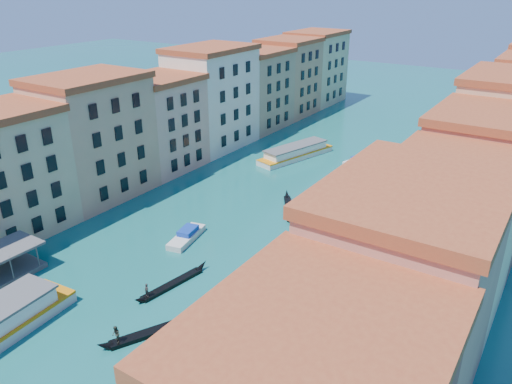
# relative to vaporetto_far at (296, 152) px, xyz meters

# --- Properties ---
(left_bank_palazzos) EXTENTS (12.80, 128.40, 21.00)m
(left_bank_palazzos) POSITION_rel_vaporetto_far_xyz_m (-18.94, -8.83, 8.50)
(left_bank_palazzos) COLOR beige
(left_bank_palazzos) RESTS_ON ground
(right_bank_palazzos) EXTENTS (12.80, 128.40, 21.00)m
(right_bank_palazzos) POSITION_rel_vaporetto_far_xyz_m (37.06, -8.51, 8.54)
(right_bank_palazzos) COLOR brown
(right_bank_palazzos) RESTS_ON ground
(quay) EXTENTS (4.00, 140.00, 1.00)m
(quay) POSITION_rel_vaporetto_far_xyz_m (29.06, -8.51, -0.70)
(quay) COLOR #A39984
(quay) RESTS_ON ground
(restaurant_awnings) EXTENTS (3.20, 44.55, 3.12)m
(restaurant_awnings) POSITION_rel_vaporetto_far_xyz_m (29.25, -50.51, 1.79)
(restaurant_awnings) COLOR maroon
(restaurant_awnings) RESTS_ON ground
(mooring_poles_right) EXTENTS (1.44, 54.24, 3.20)m
(mooring_poles_right) POSITION_rel_vaporetto_far_xyz_m (26.16, -44.71, 0.10)
(mooring_poles_right) COLOR #51341B
(mooring_poles_right) RESTS_ON ground
(vaporetto_far) EXTENTS (8.76, 18.38, 2.67)m
(vaporetto_far) POSITION_rel_vaporetto_far_xyz_m (0.00, 0.00, 0.00)
(vaporetto_far) COLOR silver
(vaporetto_far) RESTS_ON ground
(gondola_fore) EXTENTS (2.62, 11.32, 2.26)m
(gondola_fore) POSITION_rel_vaporetto_far_xyz_m (9.71, -48.12, -0.82)
(gondola_fore) COLOR black
(gondola_fore) RESTS_ON ground
(gondola_right) EXTENTS (6.89, 11.83, 2.57)m
(gondola_right) POSITION_rel_vaporetto_far_xyz_m (13.99, -55.64, -0.71)
(gondola_right) COLOR black
(gondola_right) RESTS_ON ground
(gondola_far) EXTENTS (7.06, 10.12, 1.64)m
(gondola_far) POSITION_rel_vaporetto_far_xyz_m (10.81, -21.96, -0.87)
(gondola_far) COLOR black
(gondola_far) RESTS_ON ground
(motorboat_mid) EXTENTS (3.79, 7.70, 1.53)m
(motorboat_mid) POSITION_rel_vaporetto_far_xyz_m (3.73, -38.38, -0.61)
(motorboat_mid) COLOR silver
(motorboat_mid) RESTS_ON ground
(motorboat_far) EXTENTS (3.56, 6.49, 1.28)m
(motorboat_far) POSITION_rel_vaporetto_far_xyz_m (11.53, 4.02, -0.70)
(motorboat_far) COLOR white
(motorboat_far) RESTS_ON ground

